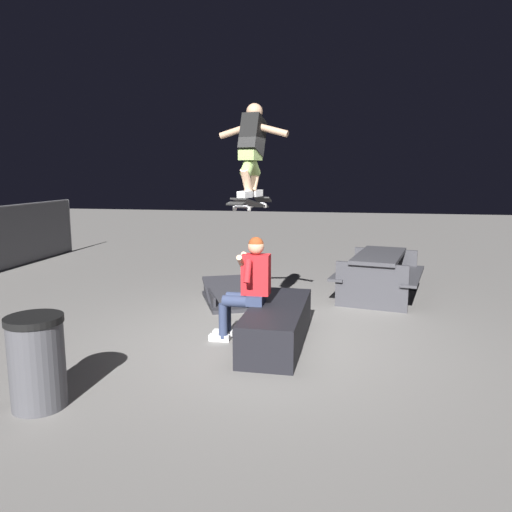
# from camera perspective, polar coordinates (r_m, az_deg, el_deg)

# --- Properties ---
(ground_plane) EXTENTS (40.00, 40.00, 0.00)m
(ground_plane) POSITION_cam_1_polar(r_m,az_deg,el_deg) (6.33, 0.98, -9.67)
(ground_plane) COLOR slate
(ledge_box_main) EXTENTS (1.91, 0.68, 0.48)m
(ledge_box_main) POSITION_cam_1_polar(r_m,az_deg,el_deg) (6.17, 2.44, -7.87)
(ledge_box_main) COLOR black
(ledge_box_main) RESTS_ON ground
(person_sitting_on_ledge) EXTENTS (0.59, 0.75, 1.32)m
(person_sitting_on_ledge) POSITION_cam_1_polar(r_m,az_deg,el_deg) (6.14, -0.97, -3.19)
(person_sitting_on_ledge) COLOR #2D3856
(person_sitting_on_ledge) RESTS_ON ground
(skateboard) EXTENTS (1.04, 0.38, 0.16)m
(skateboard) POSITION_cam_1_polar(r_m,az_deg,el_deg) (6.08, -0.64, 6.09)
(skateboard) COLOR black
(skater_airborne) EXTENTS (0.63, 0.89, 1.12)m
(skater_airborne) POSITION_cam_1_polar(r_m,az_deg,el_deg) (6.13, -0.45, 12.54)
(skater_airborne) COLOR white
(kicker_ramp) EXTENTS (1.45, 1.15, 0.43)m
(kicker_ramp) POSITION_cam_1_polar(r_m,az_deg,el_deg) (8.07, -3.16, -4.88)
(kicker_ramp) COLOR #28282D
(kicker_ramp) RESTS_ON ground
(picnic_table_back) EXTENTS (1.93, 1.65, 0.75)m
(picnic_table_back) POSITION_cam_1_polar(r_m,az_deg,el_deg) (8.53, 13.92, -1.41)
(picnic_table_back) COLOR #38383D
(picnic_table_back) RESTS_ON ground
(trash_bin) EXTENTS (0.50, 0.50, 0.85)m
(trash_bin) POSITION_cam_1_polar(r_m,az_deg,el_deg) (4.93, -23.82, -11.03)
(trash_bin) COLOR #47474C
(trash_bin) RESTS_ON ground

